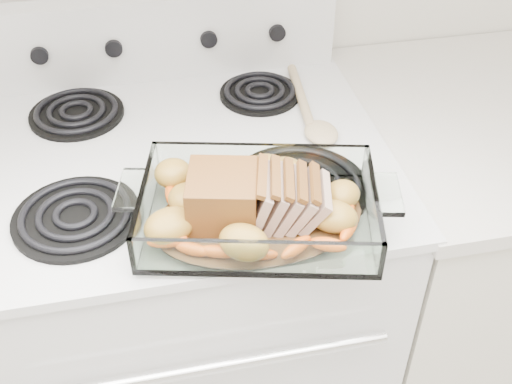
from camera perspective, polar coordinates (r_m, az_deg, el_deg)
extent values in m
cube|color=silver|center=(1.55, -5.46, -10.56)|extent=(0.76, 0.65, 0.92)
cylinder|color=silver|center=(1.11, -3.84, -15.25)|extent=(0.61, 0.02, 0.02)
cube|color=silver|center=(1.23, -6.78, 3.37)|extent=(0.78, 0.67, 0.02)
cube|color=silver|center=(1.43, -8.51, 13.51)|extent=(0.76, 0.06, 0.18)
cylinder|color=black|center=(1.10, -15.70, -2.23)|extent=(0.21, 0.21, 0.01)
cylinder|color=black|center=(1.12, 3.77, 0.38)|extent=(0.25, 0.25, 0.01)
cylinder|color=black|center=(1.36, -15.64, 6.69)|extent=(0.19, 0.19, 0.01)
cylinder|color=black|center=(1.38, 0.33, 8.72)|extent=(0.17, 0.17, 0.01)
cylinder|color=black|center=(1.41, -18.68, 11.49)|extent=(0.04, 0.02, 0.04)
cylinder|color=black|center=(1.40, -12.54, 12.42)|extent=(0.04, 0.02, 0.04)
cylinder|color=black|center=(1.41, -4.24, 13.44)|extent=(0.04, 0.02, 0.04)
cylinder|color=black|center=(1.44, 1.86, 14.02)|extent=(0.04, 0.02, 0.04)
cube|color=beige|center=(1.72, 17.25, -6.82)|extent=(0.55, 0.65, 0.90)
cube|color=silver|center=(1.43, 20.81, 6.12)|extent=(0.58, 0.68, 0.03)
cube|color=white|center=(1.04, 0.23, -2.54)|extent=(0.37, 0.24, 0.01)
cube|color=white|center=(0.94, 1.75, -5.71)|extent=(0.37, 0.01, 0.06)
cube|color=white|center=(1.11, -1.04, 2.85)|extent=(0.37, 0.01, 0.06)
cube|color=white|center=(1.01, -9.93, -2.45)|extent=(0.01, 0.24, 0.06)
cube|color=white|center=(1.06, 9.83, 0.27)|extent=(0.01, 0.24, 0.06)
cylinder|color=#4C3018|center=(1.04, 0.23, -2.30)|extent=(0.21, 0.21, 0.00)
cube|color=#5C3713|center=(1.00, -2.94, -0.98)|extent=(0.11, 0.11, 0.09)
cube|color=tan|center=(1.01, 0.52, -0.61)|extent=(0.04, 0.10, 0.08)
cube|color=tan|center=(1.02, 1.65, -0.52)|extent=(0.04, 0.10, 0.08)
cube|color=tan|center=(1.02, 2.78, -0.44)|extent=(0.05, 0.10, 0.08)
cube|color=tan|center=(1.03, 3.89, -0.35)|extent=(0.05, 0.10, 0.07)
cube|color=tan|center=(1.03, 5.00, -0.26)|extent=(0.05, 0.10, 0.07)
ellipsoid|color=orange|center=(0.96, -7.76, -6.42)|extent=(0.06, 0.02, 0.02)
ellipsoid|color=orange|center=(1.00, 7.99, -4.08)|extent=(0.06, 0.02, 0.02)
ellipsoid|color=orange|center=(1.09, 8.48, -0.01)|extent=(0.06, 0.02, 0.02)
ellipsoid|color=orange|center=(1.05, -9.05, -1.63)|extent=(0.06, 0.02, 0.02)
ellipsoid|color=#A67830|center=(1.07, -9.31, 0.27)|extent=(0.07, 0.06, 0.05)
ellipsoid|color=#A67830|center=(1.10, 0.33, 1.91)|extent=(0.07, 0.06, 0.05)
ellipsoid|color=#A67830|center=(1.04, 7.61, -1.17)|extent=(0.07, 0.06, 0.05)
cylinder|color=tan|center=(1.36, 3.99, 8.55)|extent=(0.04, 0.24, 0.02)
ellipsoid|color=tan|center=(1.25, 5.82, 5.27)|extent=(0.06, 0.08, 0.02)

